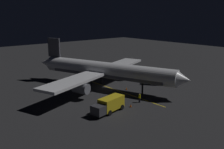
# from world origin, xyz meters

# --- Properties ---
(ground_plane) EXTENTS (180.00, 180.00, 0.20)m
(ground_plane) POSITION_xyz_m (0.00, 0.00, -0.10)
(ground_plane) COLOR #262628
(apron_guide_stripe) EXTENTS (0.70, 24.16, 0.01)m
(apron_guide_stripe) POSITION_xyz_m (-0.68, 4.00, 0.00)
(apron_guide_stripe) COLOR gold
(apron_guide_stripe) RESTS_ON ground_plane
(airliner) EXTENTS (34.50, 36.76, 10.46)m
(airliner) POSITION_xyz_m (0.21, -0.58, 3.94)
(airliner) COLOR white
(airliner) RESTS_ON ground_plane
(baggage_truck) EXTENTS (6.85, 3.27, 2.50)m
(baggage_truck) POSITION_xyz_m (8.66, 11.31, 1.30)
(baggage_truck) COLOR gold
(baggage_truck) RESTS_ON ground_plane
(catering_truck) EXTENTS (4.98, 5.63, 2.39)m
(catering_truck) POSITION_xyz_m (-11.41, 5.47, 1.22)
(catering_truck) COLOR navy
(catering_truck) RESTS_ON ground_plane
(ground_crew_worker) EXTENTS (0.40, 0.40, 1.74)m
(ground_crew_worker) POSITION_xyz_m (1.23, 11.33, 0.89)
(ground_crew_worker) COLOR black
(ground_crew_worker) RESTS_ON ground_plane
(traffic_cone_near_left) EXTENTS (0.50, 0.50, 0.55)m
(traffic_cone_near_left) POSITION_xyz_m (4.19, 11.98, 0.25)
(traffic_cone_near_left) COLOR #EA590F
(traffic_cone_near_left) RESTS_ON ground_plane
(traffic_cone_near_right) EXTENTS (0.50, 0.50, 0.55)m
(traffic_cone_near_right) POSITION_xyz_m (-2.54, 3.89, 0.25)
(traffic_cone_near_right) COLOR #EA590F
(traffic_cone_near_right) RESTS_ON ground_plane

